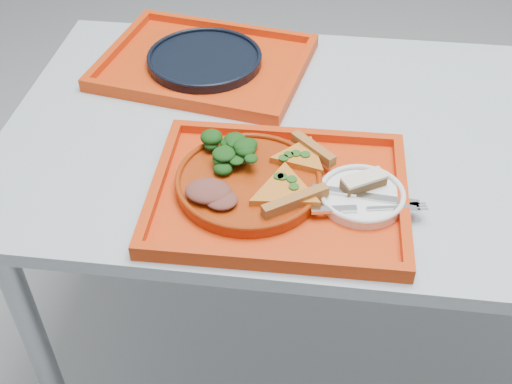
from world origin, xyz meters
TOP-DOWN VIEW (x-y plane):
  - ground at (0.00, 0.00)m, footprint 10.00×10.00m
  - table at (0.00, 0.00)m, footprint 1.60×0.80m
  - tray_main at (-0.22, -0.21)m, footprint 0.45×0.36m
  - tray_far at (-0.43, 0.21)m, footprint 0.50×0.42m
  - dinner_plate at (-0.28, -0.20)m, footprint 0.26×0.26m
  - side_plate at (-0.08, -0.21)m, footprint 0.15×0.15m
  - navy_plate at (-0.43, 0.21)m, footprint 0.26×0.26m
  - pizza_slice_a at (-0.21, -0.23)m, footprint 0.18×0.19m
  - pizza_slice_b at (-0.19, -0.13)m, footprint 0.16×0.16m
  - salad_heap at (-0.31, -0.15)m, footprint 0.10×0.09m
  - meat_portion at (-0.34, -0.25)m, footprint 0.08×0.06m
  - dessert_bar at (-0.08, -0.19)m, footprint 0.08×0.07m
  - knife at (-0.07, -0.22)m, footprint 0.19×0.03m
  - fork at (-0.07, -0.25)m, footprint 0.19×0.06m

SIDE VIEW (x-z plane):
  - ground at x=0.00m, z-range 0.00..0.00m
  - table at x=0.00m, z-range 0.30..1.05m
  - tray_main at x=-0.22m, z-range 0.75..0.76m
  - tray_far at x=-0.43m, z-range 0.75..0.76m
  - side_plate at x=-0.08m, z-range 0.76..0.78m
  - navy_plate at x=-0.43m, z-range 0.76..0.78m
  - dinner_plate at x=-0.28m, z-range 0.76..0.78m
  - knife at x=-0.07m, z-range 0.78..0.78m
  - fork at x=-0.07m, z-range 0.78..0.78m
  - dessert_bar at x=-0.08m, z-range 0.78..0.80m
  - pizza_slice_a at x=-0.21m, z-range 0.78..0.80m
  - pizza_slice_b at x=-0.19m, z-range 0.78..0.80m
  - meat_portion at x=-0.34m, z-range 0.78..0.80m
  - salad_heap at x=-0.31m, z-range 0.78..0.83m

